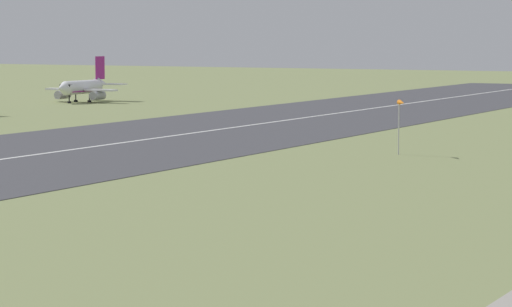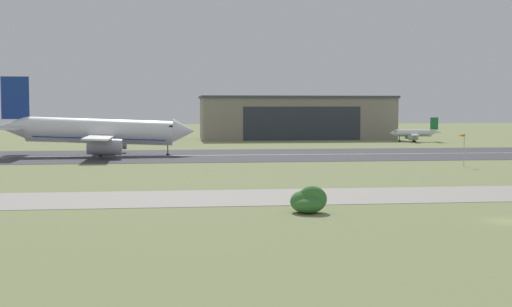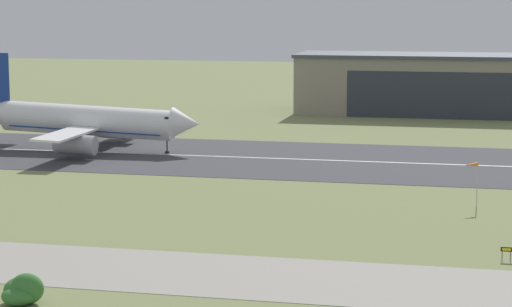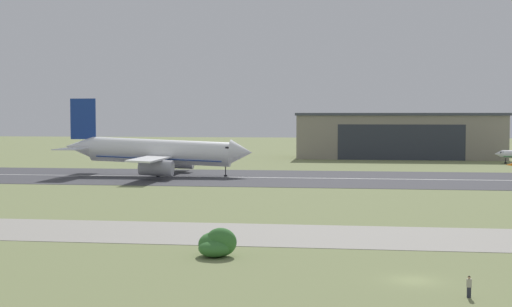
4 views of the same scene
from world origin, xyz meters
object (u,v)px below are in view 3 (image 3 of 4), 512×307
shrub_clump (22,291)px  runway_sign (506,251)px  windsock_pole (472,168)px  airplane_landing (86,122)px

shrub_clump → runway_sign: (46.65, 27.13, -0.06)m
shrub_clump → windsock_pole: (42.33, 56.35, 4.61)m
airplane_landing → shrub_clump: bearing=-71.3°
windsock_pole → runway_sign: 29.91m
airplane_landing → shrub_clump: (32.65, -96.62, -4.56)m
airplane_landing → runway_sign: (79.30, -69.49, -4.62)m
shrub_clump → windsock_pole: 70.63m
airplane_landing → runway_sign: airplane_landing is taller
windsock_pole → runway_sign: (4.32, -29.22, -4.67)m
airplane_landing → runway_sign: size_ratio=29.39×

